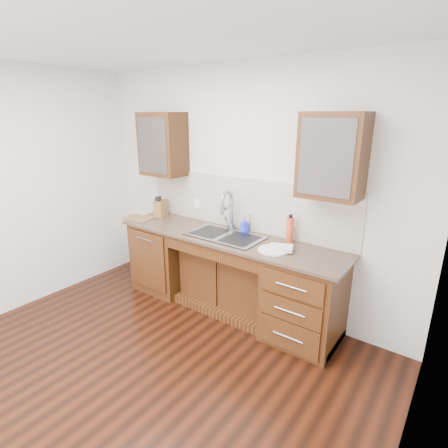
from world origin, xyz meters
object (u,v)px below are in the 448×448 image
Objects in this scene: knife_block at (161,208)px; cutting_board at (139,218)px; water_bottle at (290,230)px; soap_bottle at (245,225)px; plate at (273,250)px.

knife_block is 0.31m from cutting_board.
water_bottle is 1.78m from knife_block.
cutting_board is at bearing -170.05° from water_bottle.
soap_bottle reaches higher than cutting_board.
soap_bottle is 1.22m from knife_block.
cutting_board is at bearing -137.10° from knife_block.
water_bottle is 0.33m from plate.
water_bottle is at bearing 16.91° from soap_bottle.
knife_block is (-1.75, 0.21, 0.10)m from plate.
water_bottle is at bearing 9.95° from cutting_board.
water_bottle is 1.28× the size of knife_block.
knife_block is at bearing -155.35° from soap_bottle.
soap_bottle is 0.45× the size of cutting_board.
water_bottle is (0.56, -0.02, 0.05)m from soap_bottle.
soap_bottle is 0.57m from water_bottle.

